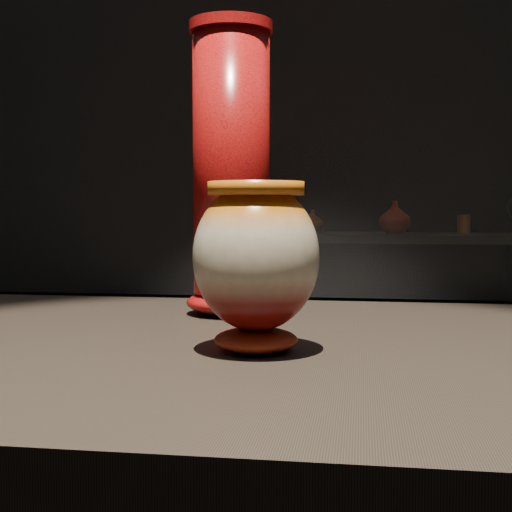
{
  "coord_description": "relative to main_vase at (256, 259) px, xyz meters",
  "views": [
    {
      "loc": [
        -0.02,
        -0.85,
        1.07
      ],
      "look_at": [
        -0.14,
        -0.05,
        1.01
      ],
      "focal_mm": 50.0,
      "sensor_mm": 36.0,
      "label": 1
    }
  ],
  "objects": [
    {
      "name": "main_vase",
      "position": [
        0.0,
        0.0,
        0.0
      ],
      "size": [
        0.16,
        0.16,
        0.19
      ],
      "rotation": [
        0.0,
        0.0,
        0.11
      ],
      "color": "#630B08",
      "rests_on": "display_plinth"
    },
    {
      "name": "back_vase_mid",
      "position": [
        0.32,
        3.64,
        -0.01
      ],
      "size": [
        0.21,
        0.21,
        0.2
      ],
      "primitive_type": "imported",
      "rotation": [
        0.0,
        0.0,
        6.17
      ],
      "color": "#630B08",
      "rests_on": "back_shelf"
    },
    {
      "name": "back_vase_right",
      "position": [
        0.73,
        3.65,
        -0.05
      ],
      "size": [
        0.08,
        0.08,
        0.11
      ],
      "primitive_type": "cylinder",
      "color": "#955515",
      "rests_on": "back_shelf"
    },
    {
      "name": "tall_vase",
      "position": [
        -0.08,
        0.28,
        0.11
      ],
      "size": [
        0.15,
        0.15,
        0.44
      ],
      "rotation": [
        0.0,
        0.0,
        -0.06
      ],
      "color": "red",
      "rests_on": "display_plinth"
    },
    {
      "name": "back_vase_left",
      "position": [
        -0.19,
        3.67,
        -0.03
      ],
      "size": [
        0.2,
        0.2,
        0.15
      ],
      "primitive_type": "imported",
      "rotation": [
        0.0,
        0.0,
        3.88
      ],
      "color": "#955515",
      "rests_on": "back_shelf"
    },
    {
      "name": "back_shelf",
      "position": [
        0.21,
        3.67,
        -0.37
      ],
      "size": [
        2.0,
        0.6,
        0.9
      ],
      "color": "black",
      "rests_on": "ground"
    }
  ]
}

